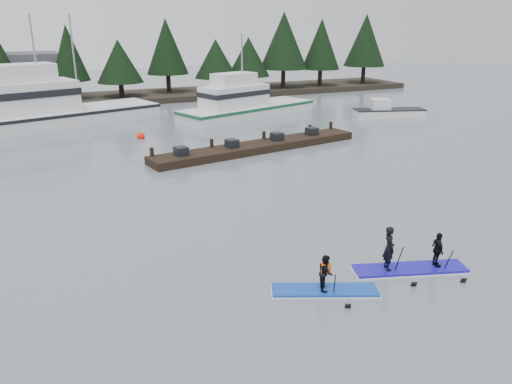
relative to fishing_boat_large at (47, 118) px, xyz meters
name	(u,v)px	position (x,y,z in m)	size (l,w,h in m)	color
ground	(332,278)	(7.09, -30.48, -0.71)	(160.00, 160.00, 0.00)	slate
far_shore	(115,98)	(7.09, 11.52, -0.41)	(70.00, 8.00, 0.60)	#2D281E
treeline	(115,101)	(7.09, 11.52, -0.71)	(60.00, 4.00, 8.00)	black
fishing_boat_large	(47,118)	(0.00, 0.00, 0.00)	(17.24, 9.04, 9.49)	white
fishing_boat_medium	(245,111)	(15.89, -2.72, -0.17)	(13.39, 7.51, 7.89)	white
skiff	(389,113)	(27.48, -7.88, -0.36)	(6.05, 1.81, 0.71)	white
floating_dock	(258,147)	(12.00, -14.04, -0.47)	(14.83, 1.98, 0.49)	black
buoy_b	(141,139)	(5.79, -7.36, -0.71)	(0.58, 0.58, 0.58)	#FF200C
buoy_c	(275,115)	(18.79, -2.93, -0.71)	(0.64, 0.64, 0.64)	#FF200C
paddleboard_solo	(325,282)	(6.39, -31.18, -0.35)	(3.31, 2.05, 1.76)	#1240AD
paddleboard_duo	(411,258)	(9.73, -31.17, -0.23)	(3.88, 2.02, 2.11)	#1912AB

